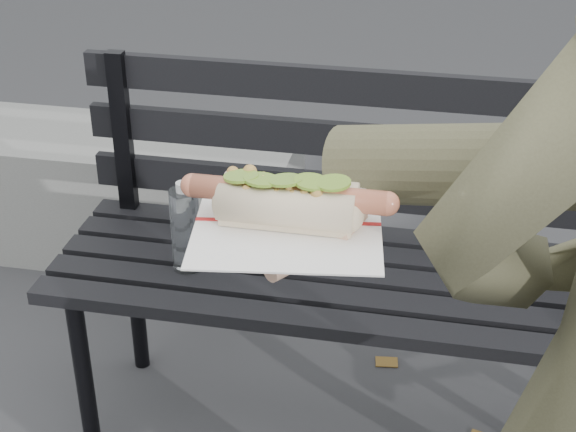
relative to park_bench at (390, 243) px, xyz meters
name	(u,v)px	position (x,y,z in m)	size (l,w,h in m)	color
park_bench	(390,243)	(0.00, 0.00, 0.00)	(1.50, 0.44, 0.88)	black
concrete_block	(112,192)	(-0.95, 0.68, -0.32)	(1.20, 0.40, 0.40)	slate
held_hotdog	(491,180)	(0.15, -0.86, 0.60)	(0.64, 0.30, 0.20)	#4B4932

